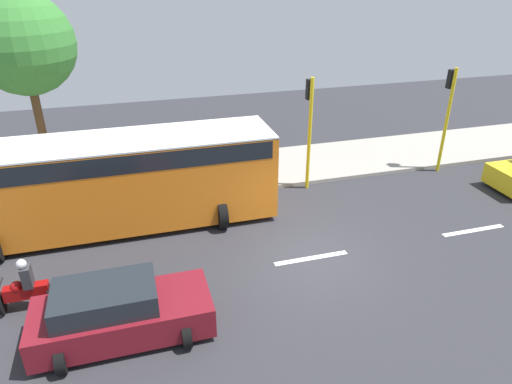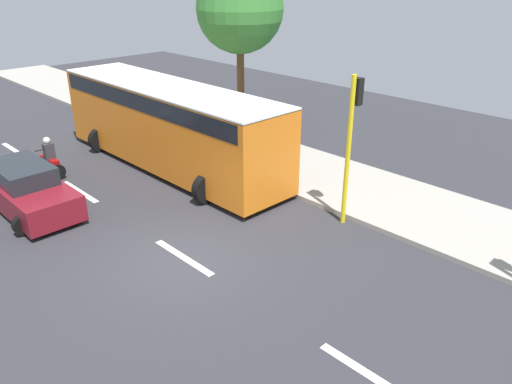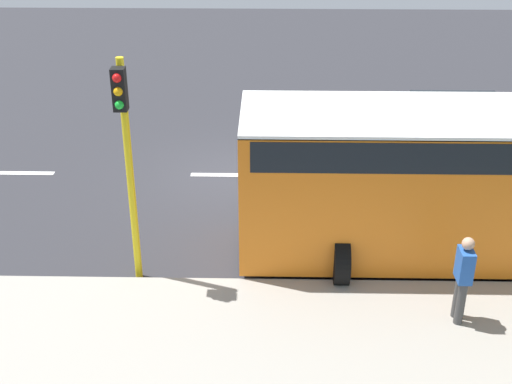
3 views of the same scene
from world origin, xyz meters
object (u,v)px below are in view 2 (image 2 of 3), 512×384
object	(u,v)px
motorcycle	(49,160)
pedestrian_by_tree	(195,103)
car_maroon	(28,190)
street_tree_north	(240,9)
traffic_light_midblock	(352,130)
pedestrian_near_signal	(245,135)
city_bus	(169,120)

from	to	relation	value
motorcycle	pedestrian_by_tree	world-z (taller)	pedestrian_by_tree
car_maroon	street_tree_north	bearing A→B (deg)	13.79
traffic_light_midblock	motorcycle	bearing A→B (deg)	116.53
pedestrian_near_signal	traffic_light_midblock	size ratio (longest dim) A/B	0.38
motorcycle	traffic_light_midblock	xyz separation A→B (m)	(4.91, -9.83, 2.29)
street_tree_north	car_maroon	bearing A→B (deg)	-166.21
car_maroon	pedestrian_near_signal	world-z (taller)	pedestrian_near_signal
motorcycle	city_bus	bearing A→B (deg)	-31.23
motorcycle	street_tree_north	size ratio (longest dim) A/B	0.21
pedestrian_near_signal	pedestrian_by_tree	world-z (taller)	same
car_maroon	motorcycle	size ratio (longest dim) A/B	2.77
motorcycle	pedestrian_by_tree	bearing A→B (deg)	10.60
pedestrian_near_signal	traffic_light_midblock	xyz separation A→B (m)	(-1.36, -5.97, 1.87)
pedestrian_by_tree	street_tree_north	world-z (taller)	street_tree_north
traffic_light_midblock	pedestrian_near_signal	bearing A→B (deg)	77.14
motorcycle	pedestrian_by_tree	xyz separation A→B (m)	(7.97, 1.49, 0.42)
car_maroon	city_bus	xyz separation A→B (m)	(5.52, 0.04, 1.14)
pedestrian_near_signal	traffic_light_midblock	bearing A→B (deg)	-102.86
city_bus	pedestrian_by_tree	xyz separation A→B (m)	(4.17, 3.80, -0.79)
motorcycle	traffic_light_midblock	distance (m)	11.22
pedestrian_by_tree	pedestrian_near_signal	bearing A→B (deg)	-107.64
car_maroon	motorcycle	world-z (taller)	motorcycle
pedestrian_by_tree	city_bus	bearing A→B (deg)	-137.66
car_maroon	pedestrian_near_signal	distance (m)	8.14
street_tree_north	motorcycle	bearing A→B (deg)	-176.85
pedestrian_near_signal	pedestrian_by_tree	xyz separation A→B (m)	(1.70, 5.35, 0.00)
motorcycle	pedestrian_near_signal	bearing A→B (deg)	-31.61
car_maroon	street_tree_north	size ratio (longest dim) A/B	0.57
car_maroon	pedestrian_near_signal	xyz separation A→B (m)	(7.99, -1.51, 0.35)
city_bus	car_maroon	bearing A→B (deg)	-179.54
city_bus	pedestrian_near_signal	xyz separation A→B (m)	(2.47, -1.55, -0.79)
traffic_light_midblock	street_tree_north	bearing A→B (deg)	63.31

